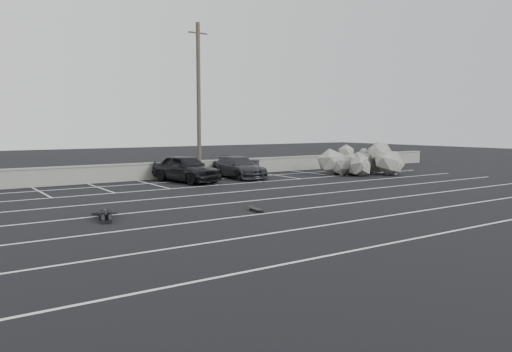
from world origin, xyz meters
TOP-DOWN VIEW (x-y plane):
  - ground at (0.00, 0.00)m, footprint 120.00×120.00m
  - seawall at (0.00, 14.00)m, footprint 50.00×0.45m
  - stall_lines at (-0.08, 4.41)m, footprint 36.00×20.05m
  - car_left at (0.12, 11.42)m, footprint 2.90×5.12m
  - car_right at (3.99, 11.63)m, footprint 2.08×4.84m
  - utility_pole at (1.97, 13.20)m, footprint 1.31×0.26m
  - trash_bin at (6.28, 13.15)m, footprint 0.77×0.77m
  - riprap_pile at (12.03, 8.94)m, footprint 5.64×4.45m
  - person at (-7.55, 2.57)m, footprint 2.14×2.87m
  - skateboard at (-2.20, 0.60)m, footprint 0.33×0.91m

SIDE VIEW (x-z plane):
  - ground at x=0.00m, z-range 0.00..0.00m
  - stall_lines at x=-0.08m, z-range 0.00..0.01m
  - skateboard at x=-2.20m, z-range 0.03..0.14m
  - person at x=-7.55m, z-range 0.00..0.48m
  - trash_bin at x=6.28m, z-range 0.01..0.99m
  - seawall at x=0.00m, z-range 0.02..1.08m
  - riprap_pile at x=12.03m, z-range -0.24..1.56m
  - car_right at x=3.99m, z-range 0.00..1.39m
  - car_left at x=0.12m, z-range 0.00..1.64m
  - utility_pole at x=1.97m, z-range 0.06..9.88m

